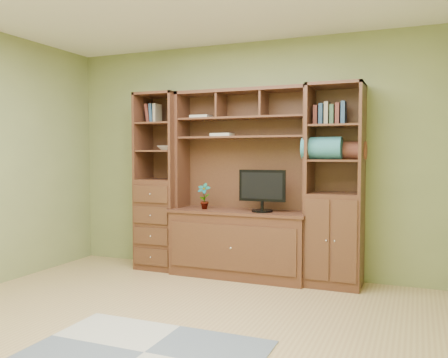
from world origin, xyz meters
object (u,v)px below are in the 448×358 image
at_px(center_hutch, 239,183).
at_px(monitor, 262,183).
at_px(right_tower, 335,186).
at_px(left_tower, 161,181).

bearing_deg(center_hutch, monitor, -7.28).
height_order(center_hutch, right_tower, same).
bearing_deg(left_tower, right_tower, 0.00).
bearing_deg(left_tower, monitor, -3.37).
height_order(right_tower, monitor, right_tower).
relative_size(center_hutch, monitor, 3.33).
bearing_deg(monitor, right_tower, 3.28).
bearing_deg(center_hutch, right_tower, 2.23).
bearing_deg(center_hutch, left_tower, 177.71).
relative_size(left_tower, right_tower, 1.00).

